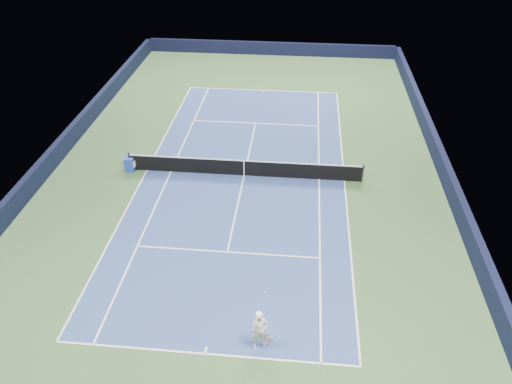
{
  "coord_description": "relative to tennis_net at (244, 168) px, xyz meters",
  "views": [
    {
      "loc": [
        2.92,
        -23.02,
        14.8
      ],
      "look_at": [
        0.95,
        -3.0,
        1.0
      ],
      "focal_mm": 35.0,
      "sensor_mm": 36.0,
      "label": 1
    }
  ],
  "objects": [
    {
      "name": "wall_right",
      "position": [
        10.82,
        0.0,
        0.05
      ],
      "size": [
        0.35,
        40.0,
        1.1
      ],
      "primitive_type": "cube",
      "color": "black",
      "rests_on": "ground"
    },
    {
      "name": "court_surface",
      "position": [
        0.0,
        0.0,
        -0.5
      ],
      "size": [
        10.97,
        23.77,
        0.01
      ],
      "primitive_type": "cube",
      "color": "navy",
      "rests_on": "ground"
    },
    {
      "name": "sideline_doubles_right",
      "position": [
        5.49,
        0.0,
        -0.5
      ],
      "size": [
        0.08,
        23.77,
        0.0
      ],
      "primitive_type": "cube",
      "color": "white",
      "rests_on": "ground"
    },
    {
      "name": "baseline_far",
      "position": [
        0.0,
        11.88,
        -0.5
      ],
      "size": [
        10.97,
        0.08,
        0.0
      ],
      "primitive_type": "cube",
      "color": "white",
      "rests_on": "ground"
    },
    {
      "name": "sponsor_cube",
      "position": [
        -6.4,
        -0.12,
        -0.1
      ],
      "size": [
        0.58,
        0.48,
        0.81
      ],
      "color": "#1D40AE",
      "rests_on": "ground"
    },
    {
      "name": "service_line_far",
      "position": [
        0.0,
        6.4,
        -0.5
      ],
      "size": [
        8.23,
        0.08,
        0.0
      ],
      "primitive_type": "cube",
      "color": "white",
      "rests_on": "ground"
    },
    {
      "name": "sideline_singles_right",
      "position": [
        4.12,
        0.0,
        -0.5
      ],
      "size": [
        0.08,
        23.77,
        0.0
      ],
      "primitive_type": "cube",
      "color": "white",
      "rests_on": "ground"
    },
    {
      "name": "sideline_singles_left",
      "position": [
        -4.12,
        0.0,
        -0.5
      ],
      "size": [
        0.08,
        23.77,
        0.0
      ],
      "primitive_type": "cube",
      "color": "white",
      "rests_on": "ground"
    },
    {
      "name": "wall_left",
      "position": [
        -10.82,
        0.0,
        0.05
      ],
      "size": [
        0.35,
        40.0,
        1.1
      ],
      "primitive_type": "cube",
      "color": "black",
      "rests_on": "ground"
    },
    {
      "name": "baseline_near",
      "position": [
        0.0,
        -11.88,
        -0.5
      ],
      "size": [
        10.97,
        0.08,
        0.0
      ],
      "primitive_type": "cube",
      "color": "white",
      "rests_on": "ground"
    },
    {
      "name": "center_mark_far",
      "position": [
        0.0,
        11.73,
        -0.5
      ],
      "size": [
        0.08,
        0.3,
        0.0
      ],
      "primitive_type": "cube",
      "color": "white",
      "rests_on": "ground"
    },
    {
      "name": "ground",
      "position": [
        0.0,
        0.0,
        -0.5
      ],
      "size": [
        40.0,
        40.0,
        0.0
      ],
      "primitive_type": "plane",
      "color": "#34522D",
      "rests_on": "ground"
    },
    {
      "name": "sideline_doubles_left",
      "position": [
        -5.49,
        0.0,
        -0.5
      ],
      "size": [
        0.08,
        23.77,
        0.0
      ],
      "primitive_type": "cube",
      "color": "white",
      "rests_on": "ground"
    },
    {
      "name": "service_line_near",
      "position": [
        0.0,
        -6.4,
        -0.5
      ],
      "size": [
        8.23,
        0.08,
        0.0
      ],
      "primitive_type": "cube",
      "color": "white",
      "rests_on": "ground"
    },
    {
      "name": "wall_far",
      "position": [
        0.0,
        19.82,
        0.05
      ],
      "size": [
        22.0,
        0.35,
        1.1
      ],
      "primitive_type": "cube",
      "color": "black",
      "rests_on": "ground"
    },
    {
      "name": "tennis_net",
      "position": [
        0.0,
        0.0,
        0.0
      ],
      "size": [
        12.9,
        0.1,
        1.07
      ],
      "color": "black",
      "rests_on": "ground"
    },
    {
      "name": "center_mark_near",
      "position": [
        0.0,
        -11.73,
        -0.5
      ],
      "size": [
        0.08,
        0.3,
        0.0
      ],
      "primitive_type": "cube",
      "color": "white",
      "rests_on": "ground"
    },
    {
      "name": "tennis_player",
      "position": [
        1.92,
        -11.37,
        0.35
      ],
      "size": [
        0.83,
        1.32,
        1.75
      ],
      "color": "white",
      "rests_on": "ground"
    },
    {
      "name": "center_service_line",
      "position": [
        0.0,
        0.0,
        -0.5
      ],
      "size": [
        0.08,
        12.8,
        0.0
      ],
      "primitive_type": "cube",
      "color": "white",
      "rests_on": "ground"
    }
  ]
}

